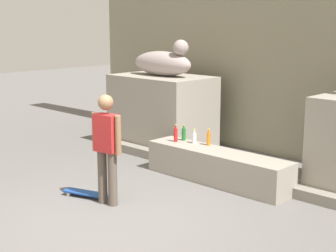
# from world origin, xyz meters

# --- Properties ---
(ground_plane) EXTENTS (40.00, 40.00, 0.00)m
(ground_plane) POSITION_xyz_m (0.00, 0.00, 0.00)
(ground_plane) COLOR #605E5B
(pedestal_left) EXTENTS (2.13, 1.35, 1.57)m
(pedestal_left) POSITION_xyz_m (-2.43, 3.39, 0.78)
(pedestal_left) COLOR gray
(pedestal_left) RESTS_ON ground_plane
(statue_reclining_left) EXTENTS (1.61, 0.58, 0.78)m
(statue_reclining_left) POSITION_xyz_m (-2.40, 3.38, 1.85)
(statue_reclining_left) COLOR #A2928F
(statue_reclining_left) RESTS_ON pedestal_left
(ledge_block) EXTENTS (2.76, 0.60, 0.55)m
(ledge_block) POSITION_xyz_m (0.00, 2.28, 0.27)
(ledge_block) COLOR gray
(ledge_block) RESTS_ON ground_plane
(skater) EXTENTS (0.53, 0.26, 1.67)m
(skater) POSITION_xyz_m (-0.49, 0.28, 0.92)
(skater) COLOR brown
(skater) RESTS_ON ground_plane
(skateboard) EXTENTS (0.82, 0.45, 0.08)m
(skateboard) POSITION_xyz_m (-0.96, 0.24, 0.06)
(skateboard) COLOR navy
(skateboard) RESTS_ON ground_plane
(bottle_clear) EXTENTS (0.08, 0.08, 0.26)m
(bottle_clear) POSITION_xyz_m (-0.65, 2.42, 0.65)
(bottle_clear) COLOR silver
(bottle_clear) RESTS_ON ledge_block
(bottle_orange) EXTENTS (0.07, 0.07, 0.30)m
(bottle_orange) POSITION_xyz_m (-0.36, 2.48, 0.67)
(bottle_orange) COLOR orange
(bottle_orange) RESTS_ON ledge_block
(bottle_green) EXTENTS (0.07, 0.07, 0.29)m
(bottle_green) POSITION_xyz_m (-0.94, 2.46, 0.67)
(bottle_green) COLOR #1E722D
(bottle_green) RESTS_ON ledge_block
(bottle_red) EXTENTS (0.07, 0.07, 0.32)m
(bottle_red) POSITION_xyz_m (-0.97, 2.28, 0.68)
(bottle_red) COLOR red
(bottle_red) RESTS_ON ledge_block
(stair_step) EXTENTS (7.00, 0.50, 0.17)m
(stair_step) POSITION_xyz_m (0.00, 2.69, 0.09)
(stair_step) COLOR gray
(stair_step) RESTS_ON ground_plane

